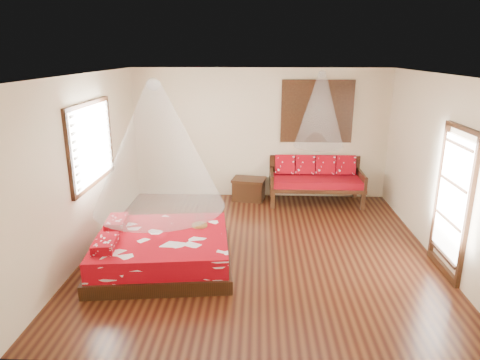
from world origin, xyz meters
The scene contains 10 objects.
room centered at (0.00, 0.00, 1.40)m, with size 5.54×5.54×2.84m.
bed centered at (-1.47, -0.63, 0.25)m, with size 2.21×2.04×0.63m.
daybed centered at (1.20, 2.39, 0.52)m, with size 1.96×0.87×0.98m.
storage_chest centered at (-0.23, 2.45, 0.24)m, with size 0.77×0.61×0.48m.
shutter_panel centered at (1.20, 2.72, 1.90)m, with size 1.52×0.06×1.32m.
window_left centered at (-2.71, 0.20, 1.70)m, with size 0.10×1.74×1.34m.
glazed_door centered at (2.72, -0.60, 1.07)m, with size 0.08×1.02×2.16m.
wine_tray centered at (-0.94, -0.26, 0.55)m, with size 0.25×0.25×0.20m.
mosquito_net_main centered at (-1.46, -0.63, 1.85)m, with size 1.88×1.88×1.80m, color white.
mosquito_net_daybed centered at (1.20, 2.25, 2.00)m, with size 1.01×1.01×1.50m, color white.
Camera 1 is at (-0.04, -6.42, 3.13)m, focal length 32.00 mm.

